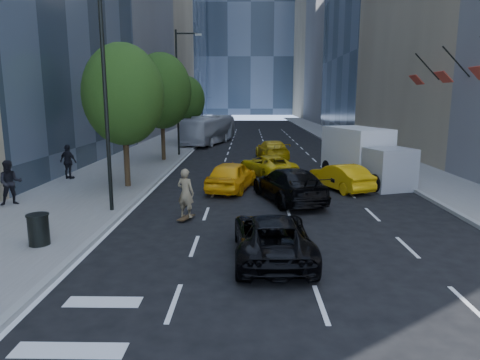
{
  "coord_description": "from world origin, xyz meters",
  "views": [
    {
      "loc": [
        -0.75,
        -13.44,
        4.82
      ],
      "look_at": [
        -1.05,
        3.26,
        1.6
      ],
      "focal_mm": 32.0,
      "sensor_mm": 36.0,
      "label": 1
    }
  ],
  "objects_px": {
    "skateboarder": "(186,196)",
    "black_sedan_lincoln": "(272,236)",
    "city_bus": "(210,130)",
    "trash_can": "(39,230)",
    "box_truck": "(364,155)",
    "black_sedan_mercedes": "(289,185)"
  },
  "relations": [
    {
      "from": "skateboarder",
      "to": "black_sedan_lincoln",
      "type": "bearing_deg",
      "value": 150.71
    },
    {
      "from": "city_bus",
      "to": "trash_can",
      "type": "relative_size",
      "value": 11.0
    },
    {
      "from": "box_truck",
      "to": "trash_can",
      "type": "height_order",
      "value": "box_truck"
    },
    {
      "from": "black_sedan_mercedes",
      "to": "city_bus",
      "type": "height_order",
      "value": "city_bus"
    },
    {
      "from": "black_sedan_mercedes",
      "to": "box_truck",
      "type": "distance_m",
      "value": 6.96
    },
    {
      "from": "black_sedan_mercedes",
      "to": "trash_can",
      "type": "height_order",
      "value": "black_sedan_mercedes"
    },
    {
      "from": "box_truck",
      "to": "trash_can",
      "type": "distance_m",
      "value": 17.85
    },
    {
      "from": "city_bus",
      "to": "trash_can",
      "type": "distance_m",
      "value": 32.44
    },
    {
      "from": "black_sedan_mercedes",
      "to": "box_truck",
      "type": "bearing_deg",
      "value": -150.4
    },
    {
      "from": "city_bus",
      "to": "trash_can",
      "type": "xyz_separation_m",
      "value": [
        -2.67,
        -32.32,
        -0.85
      ]
    },
    {
      "from": "skateboarder",
      "to": "black_sedan_lincoln",
      "type": "distance_m",
      "value": 5.13
    },
    {
      "from": "box_truck",
      "to": "trash_can",
      "type": "relative_size",
      "value": 7.01
    },
    {
      "from": "skateboarder",
      "to": "box_truck",
      "type": "relative_size",
      "value": 0.29
    },
    {
      "from": "black_sedan_lincoln",
      "to": "city_bus",
      "type": "xyz_separation_m",
      "value": [
        -4.8,
        32.93,
        0.81
      ]
    },
    {
      "from": "skateboarder",
      "to": "city_bus",
      "type": "distance_m",
      "value": 28.98
    },
    {
      "from": "skateboarder",
      "to": "black_sedan_mercedes",
      "type": "xyz_separation_m",
      "value": [
        4.4,
        3.31,
        -0.19
      ]
    },
    {
      "from": "skateboarder",
      "to": "trash_can",
      "type": "xyz_separation_m",
      "value": [
        -4.27,
        -3.39,
        -0.34
      ]
    },
    {
      "from": "trash_can",
      "to": "black_sedan_lincoln",
      "type": "bearing_deg",
      "value": -4.68
    },
    {
      "from": "black_sedan_mercedes",
      "to": "trash_can",
      "type": "relative_size",
      "value": 5.61
    },
    {
      "from": "skateboarder",
      "to": "city_bus",
      "type": "height_order",
      "value": "city_bus"
    },
    {
      "from": "black_sedan_lincoln",
      "to": "city_bus",
      "type": "height_order",
      "value": "city_bus"
    },
    {
      "from": "black_sedan_mercedes",
      "to": "trash_can",
      "type": "distance_m",
      "value": 10.95
    }
  ]
}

